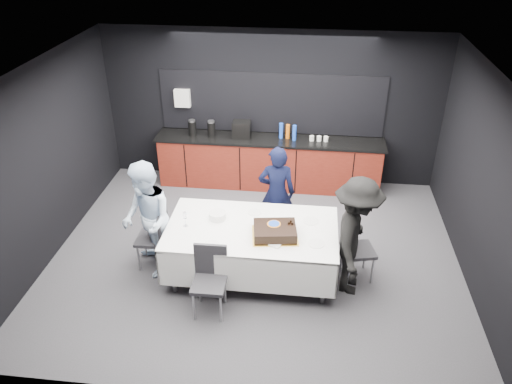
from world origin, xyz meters
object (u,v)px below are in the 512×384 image
cake_assembly (275,231)px  person_center (277,193)px  chair_right (353,246)px  person_right (355,237)px  chair_left (157,234)px  party_table (252,236)px  person_left (147,220)px  chair_near (210,275)px  plate_stack (218,216)px  champagne_flute (185,216)px

cake_assembly → person_center: size_ratio=0.43×
chair_right → person_right: person_right is taller
chair_left → party_table: bearing=-1.7°
person_left → person_right: (2.81, -0.07, -0.00)m
cake_assembly → chair_near: (-0.77, -0.59, -0.32)m
party_table → chair_left: bearing=178.3°
person_right → chair_near: bearing=116.5°
cake_assembly → person_right: bearing=0.5°
person_center → person_left: person_left is taller
plate_stack → champagne_flute: champagne_flute is taller
chair_left → person_right: size_ratio=0.55×
chair_near → person_right: size_ratio=0.55×
champagne_flute → person_left: bearing=-178.5°
chair_left → person_center: person_center is taller
chair_right → person_right: size_ratio=0.55×
person_center → person_right: person_right is taller
cake_assembly → person_center: 1.14m
cake_assembly → chair_left: (-1.69, 0.20, -0.32)m
person_left → person_right: person_left is taller
plate_stack → person_center: size_ratio=0.15×
cake_assembly → person_right: 1.05m
party_table → person_left: (-1.44, -0.07, 0.20)m
cake_assembly → plate_stack: 0.89m
cake_assembly → person_center: person_center is taller
cake_assembly → person_right: size_ratio=0.39×
plate_stack → person_center: person_center is taller
person_left → person_center: bearing=91.4°
plate_stack → person_left: 0.97m
chair_left → chair_right: 2.75m
plate_stack → cake_assembly: bearing=-21.0°
person_center → champagne_flute: bearing=37.2°
cake_assembly → chair_right: (1.06, 0.23, -0.32)m
chair_right → person_center: person_center is taller
cake_assembly → person_left: size_ratio=0.39×
chair_near → person_right: bearing=18.4°
chair_right → person_left: bearing=-176.9°
party_table → person_right: (1.38, -0.15, 0.20)m
person_left → party_table: bearing=62.6°
champagne_flute → plate_stack: bearing=28.9°
person_center → chair_left: bearing=25.5°
person_left → plate_stack: bearing=73.8°
person_center → person_right: 1.58m
person_left → chair_near: bearing=25.4°
cake_assembly → person_center: (-0.07, 1.13, -0.08)m
chair_right → party_table: bearing=-176.7°
party_table → cake_assembly: size_ratio=3.52×
cake_assembly → champagne_flute: bearing=175.6°
chair_right → person_right: (-0.01, -0.23, 0.31)m
person_right → champagne_flute: bearing=96.0°
cake_assembly → chair_near: cake_assembly is taller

